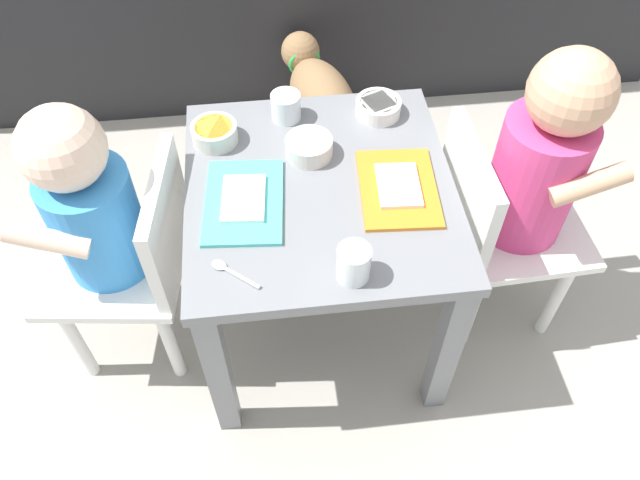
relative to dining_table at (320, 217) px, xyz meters
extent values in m
plane|color=#9E998E|center=(0.00, 0.00, -0.37)|extent=(7.00, 7.00, 0.00)
cube|color=slate|center=(0.00, 0.00, 0.08)|extent=(0.51, 0.53, 0.03)
cube|color=slate|center=(-0.22, -0.24, -0.15)|extent=(0.04, 0.04, 0.44)
cube|color=slate|center=(0.22, -0.24, -0.15)|extent=(0.04, 0.04, 0.44)
cube|color=slate|center=(-0.22, 0.24, -0.15)|extent=(0.04, 0.04, 0.44)
cube|color=slate|center=(0.22, 0.24, -0.15)|extent=(0.04, 0.04, 0.44)
cube|color=white|center=(-0.42, 0.00, -0.09)|extent=(0.31, 0.31, 0.02)
cube|color=white|center=(-0.30, -0.01, 0.03)|extent=(0.06, 0.27, 0.22)
cylinder|color=#388CD8|center=(-0.42, 0.00, 0.04)|extent=(0.17, 0.17, 0.23)
sphere|color=beige|center=(-0.43, 0.01, 0.23)|extent=(0.15, 0.15, 0.15)
cylinder|color=white|center=(-0.51, 0.12, -0.23)|extent=(0.03, 0.03, 0.28)
cylinder|color=white|center=(-0.54, -0.08, -0.23)|extent=(0.03, 0.03, 0.28)
cylinder|color=white|center=(-0.31, 0.09, -0.23)|extent=(0.03, 0.03, 0.28)
cylinder|color=white|center=(-0.34, -0.11, -0.23)|extent=(0.03, 0.03, 0.28)
cylinder|color=beige|center=(-0.46, 0.10, 0.10)|extent=(0.15, 0.06, 0.09)
cylinder|color=beige|center=(-0.48, -0.08, 0.10)|extent=(0.15, 0.06, 0.09)
cube|color=white|center=(0.42, 0.00, -0.09)|extent=(0.29, 0.29, 0.02)
cube|color=white|center=(0.30, 0.00, 0.03)|extent=(0.03, 0.27, 0.22)
cylinder|color=#D83F7F|center=(0.42, 0.00, 0.06)|extent=(0.17, 0.17, 0.27)
sphere|color=tan|center=(0.43, 0.00, 0.27)|extent=(0.15, 0.15, 0.15)
cylinder|color=white|center=(0.53, -0.09, -0.23)|extent=(0.03, 0.03, 0.28)
cylinder|color=white|center=(0.52, 0.11, -0.23)|extent=(0.03, 0.03, 0.28)
cylinder|color=white|center=(0.33, -0.10, -0.23)|extent=(0.03, 0.03, 0.28)
cylinder|color=white|center=(0.32, 0.10, -0.23)|extent=(0.03, 0.03, 0.28)
cylinder|color=tan|center=(0.48, -0.09, 0.13)|extent=(0.15, 0.05, 0.09)
cylinder|color=tan|center=(0.47, 0.10, 0.13)|extent=(0.15, 0.05, 0.09)
ellipsoid|color=olive|center=(0.07, 0.56, -0.16)|extent=(0.23, 0.35, 0.19)
sphere|color=olive|center=(0.03, 0.74, -0.11)|extent=(0.11, 0.11, 0.11)
sphere|color=black|center=(0.02, 0.77, -0.12)|extent=(0.05, 0.05, 0.05)
torus|color=green|center=(0.04, 0.71, -0.13)|extent=(0.10, 0.05, 0.10)
sphere|color=olive|center=(0.11, 0.42, -0.12)|extent=(0.05, 0.05, 0.05)
cylinder|color=olive|center=(0.10, 0.66, -0.31)|extent=(0.04, 0.04, 0.13)
cylinder|color=olive|center=(0.01, 0.63, -0.31)|extent=(0.04, 0.04, 0.13)
cylinder|color=olive|center=(0.14, 0.49, -0.31)|extent=(0.04, 0.04, 0.13)
cylinder|color=olive|center=(0.05, 0.47, -0.31)|extent=(0.04, 0.04, 0.13)
cube|color=#4CC6BC|center=(-0.14, -0.03, 0.09)|extent=(0.16, 0.22, 0.01)
cube|color=white|center=(-0.14, -0.03, 0.10)|extent=(0.09, 0.12, 0.01)
cube|color=orange|center=(0.14, -0.03, 0.09)|extent=(0.16, 0.21, 0.01)
cube|color=white|center=(0.14, -0.03, 0.10)|extent=(0.09, 0.12, 0.01)
cylinder|color=white|center=(-0.05, 0.21, 0.12)|extent=(0.06, 0.06, 0.06)
cylinder|color=silver|center=(-0.05, 0.21, 0.11)|extent=(0.05, 0.05, 0.03)
cylinder|color=white|center=(0.03, -0.21, 0.12)|extent=(0.06, 0.06, 0.07)
cylinder|color=silver|center=(0.03, -0.21, 0.11)|extent=(0.05, 0.05, 0.04)
cylinder|color=white|center=(0.14, 0.20, 0.11)|extent=(0.09, 0.09, 0.03)
cylinder|color=#4C8C33|center=(0.14, 0.20, 0.12)|extent=(0.08, 0.08, 0.01)
cylinder|color=silver|center=(-0.19, 0.15, 0.11)|extent=(0.09, 0.09, 0.04)
cylinder|color=gold|center=(-0.19, 0.15, 0.12)|extent=(0.07, 0.07, 0.01)
cylinder|color=silver|center=(-0.01, 0.09, 0.11)|extent=(0.09, 0.09, 0.04)
cylinder|color=#B26633|center=(-0.01, 0.09, 0.12)|extent=(0.08, 0.08, 0.01)
cylinder|color=silver|center=(-0.15, -0.20, 0.09)|extent=(0.06, 0.05, 0.01)
ellipsoid|color=silver|center=(-0.19, -0.17, 0.09)|extent=(0.03, 0.03, 0.01)
camera|label=1|loc=(-0.09, -0.81, 0.93)|focal=34.88mm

